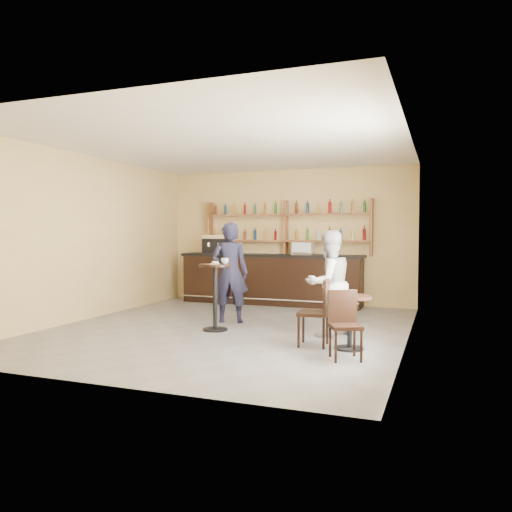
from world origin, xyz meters
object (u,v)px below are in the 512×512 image
(pastry_case, at_px, (303,248))
(patron_second, at_px, (329,283))
(man_main, at_px, (230,273))
(chair_west, at_px, (313,312))
(espresso_machine, at_px, (217,244))
(pedestal_table, at_px, (215,297))
(cafe_table, at_px, (350,322))
(chair_south, at_px, (346,326))
(bar_counter, at_px, (271,279))

(pastry_case, xyz_separation_m, patron_second, (1.29, -3.17, -0.47))
(man_main, relative_size, chair_west, 1.88)
(espresso_machine, height_order, pedestal_table, espresso_machine)
(man_main, bearing_deg, chair_west, 129.30)
(espresso_machine, height_order, pastry_case, espresso_machine)
(espresso_machine, distance_m, pastry_case, 2.19)
(pedestal_table, relative_size, cafe_table, 1.47)
(chair_west, bearing_deg, chair_south, 38.47)
(bar_counter, relative_size, cafe_table, 5.60)
(bar_counter, bearing_deg, chair_west, -62.90)
(espresso_machine, distance_m, patron_second, 4.73)
(bar_counter, height_order, pedestal_table, bar_counter)
(pedestal_table, bearing_deg, patron_second, 6.31)
(espresso_machine, relative_size, chair_south, 0.69)
(man_main, bearing_deg, cafe_table, 134.80)
(pedestal_table, xyz_separation_m, chair_west, (1.87, -0.56, -0.07))
(patron_second, bearing_deg, pastry_case, -115.03)
(chair_west, bearing_deg, pastry_case, -167.01)
(pedestal_table, bearing_deg, chair_south, -26.08)
(espresso_machine, relative_size, chair_west, 0.63)
(pastry_case, height_order, patron_second, patron_second)
(pedestal_table, xyz_separation_m, patron_second, (1.94, 0.21, 0.29))
(pastry_case, distance_m, chair_south, 5.02)
(pedestal_table, bearing_deg, man_main, 94.97)
(bar_counter, height_order, patron_second, patron_second)
(cafe_table, distance_m, patron_second, 1.07)
(bar_counter, xyz_separation_m, pedestal_table, (0.14, -3.38, -0.02))
(espresso_machine, relative_size, cafe_table, 0.81)
(chair_south, bearing_deg, patron_second, 86.14)
(espresso_machine, bearing_deg, pastry_case, 1.19)
(pedestal_table, bearing_deg, pastry_case, 79.08)
(cafe_table, relative_size, chair_west, 0.78)
(man_main, bearing_deg, pastry_case, -121.30)
(bar_counter, distance_m, espresso_machine, 1.61)
(espresso_machine, distance_m, pedestal_table, 3.81)
(man_main, height_order, cafe_table, man_main)
(pastry_case, height_order, cafe_table, pastry_case)
(chair_south, distance_m, patron_second, 1.58)
(pastry_case, distance_m, man_main, 2.71)
(man_main, bearing_deg, espresso_machine, -76.07)
(cafe_table, xyz_separation_m, chair_west, (-0.55, 0.05, 0.11))
(bar_counter, distance_m, chair_south, 5.29)
(pastry_case, height_order, chair_west, pastry_case)
(bar_counter, height_order, man_main, man_main)
(chair_west, bearing_deg, man_main, -129.28)
(patron_second, bearing_deg, man_main, -63.45)
(man_main, bearing_deg, patron_second, 148.03)
(bar_counter, height_order, cafe_table, bar_counter)
(man_main, height_order, chair_south, man_main)
(cafe_table, xyz_separation_m, patron_second, (-0.49, 0.83, 0.47))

